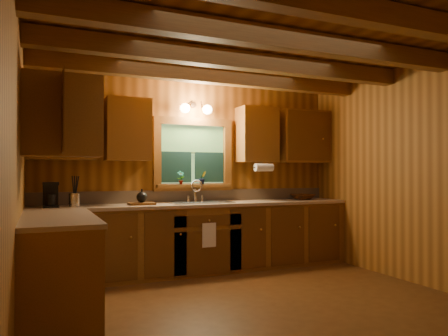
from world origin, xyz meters
name	(u,v)px	position (x,y,z in m)	size (l,w,h in m)	color
room	(257,172)	(0.00, 0.00, 1.30)	(4.20, 4.20, 4.20)	#502F13
ceiling_beams	(257,51)	(0.00, 0.00, 2.49)	(4.20, 2.54, 0.18)	brown
base_cabinets	(170,245)	(-0.49, 1.28, 0.43)	(4.20, 2.22, 0.86)	brown
countertop	(171,207)	(-0.48, 1.29, 0.88)	(4.20, 2.24, 0.04)	tan
backsplash	(193,196)	(0.00, 1.89, 0.98)	(4.20, 0.02, 0.16)	#9C8468
dishwasher_panel	(92,261)	(-1.47, 0.68, 0.43)	(0.02, 0.60, 0.80)	white
upper_cabinets	(162,129)	(-0.56, 1.42, 1.84)	(4.19, 1.77, 0.78)	brown
window	(193,156)	(0.00, 1.87, 1.53)	(1.12, 0.08, 1.00)	brown
window_sill	(194,186)	(0.00, 1.82, 1.12)	(1.06, 0.14, 0.04)	brown
wall_sconce	(196,109)	(0.00, 1.75, 2.16)	(0.45, 0.21, 0.17)	black
paper_towel_roll	(264,167)	(0.92, 1.53, 1.37)	(0.11, 0.11, 0.27)	white
dish_towel	(209,235)	(0.00, 1.26, 0.52)	(0.18, 0.01, 0.30)	white
sink	(200,206)	(0.00, 1.60, 0.86)	(0.82, 0.48, 0.43)	silver
coffee_maker	(51,195)	(-1.82, 1.57, 1.04)	(0.16, 0.21, 0.29)	black
utensil_crock	(75,199)	(-1.57, 1.57, 0.99)	(0.13, 0.13, 0.36)	silver
cutting_board	(142,204)	(-0.78, 1.55, 0.91)	(0.31, 0.22, 0.03)	#553112
teakettle	(142,197)	(-0.78, 1.55, 0.99)	(0.13, 0.13, 0.17)	black
wicker_basket	(303,197)	(1.64, 1.64, 0.94)	(0.32, 0.32, 0.08)	#48230C
potted_plant_left	(181,178)	(-0.20, 1.80, 1.23)	(0.10, 0.07, 0.18)	#553112
potted_plant_right	(203,178)	(0.12, 1.80, 1.23)	(0.10, 0.08, 0.18)	#553112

